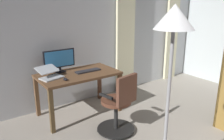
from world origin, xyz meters
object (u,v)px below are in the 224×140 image
object	(u,v)px
desk	(78,79)
laptop	(50,75)
office_chair	(119,106)
floor_lamp	(172,44)
computer_monitor	(59,60)
computer_mouse	(65,79)
computer_keyboard	(88,71)

from	to	relation	value
desk	laptop	size ratio (longest dim) A/B	3.28
office_chair	floor_lamp	xyz separation A→B (m)	(0.41, 1.22, 1.12)
laptop	desk	bearing A→B (deg)	161.32
desk	computer_monitor	world-z (taller)	computer_monitor
laptop	computer_mouse	world-z (taller)	laptop
laptop	computer_mouse	xyz separation A→B (m)	(-0.14, 0.25, -0.03)
computer_monitor	computer_mouse	distance (m)	0.52
desk	floor_lamp	size ratio (longest dim) A/B	0.71
floor_lamp	desk	bearing A→B (deg)	-96.28
computer_monitor	laptop	bearing A→B (deg)	39.79
desk	floor_lamp	world-z (taller)	floor_lamp
computer_keyboard	computer_mouse	bearing A→B (deg)	21.57
computer_monitor	laptop	size ratio (longest dim) A/B	1.35
computer_monitor	computer_keyboard	world-z (taller)	computer_monitor
desk	office_chair	bearing A→B (deg)	101.18
floor_lamp	computer_monitor	bearing A→B (deg)	-90.54
desk	laptop	xyz separation A→B (m)	(0.47, -0.04, 0.15)
computer_monitor	computer_keyboard	xyz separation A→B (m)	(-0.39, 0.26, -0.20)
office_chair	computer_keyboard	distance (m)	0.93
floor_lamp	computer_keyboard	bearing A→B (deg)	-101.10
desk	office_chair	world-z (taller)	office_chair
computer_monitor	floor_lamp	size ratio (longest dim) A/B	0.29
desk	computer_keyboard	world-z (taller)	computer_keyboard
computer_monitor	computer_mouse	xyz separation A→B (m)	(0.12, 0.46, -0.19)
computer_monitor	computer_mouse	size ratio (longest dim) A/B	5.39
computer_mouse	computer_keyboard	bearing A→B (deg)	-158.43
laptop	floor_lamp	size ratio (longest dim) A/B	0.22
laptop	computer_mouse	size ratio (longest dim) A/B	4.00
computer_mouse	floor_lamp	size ratio (longest dim) A/B	0.05
office_chair	floor_lamp	world-z (taller)	floor_lamp
computer_mouse	computer_monitor	bearing A→B (deg)	-104.07
computer_monitor	floor_lamp	bearing A→B (deg)	89.46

